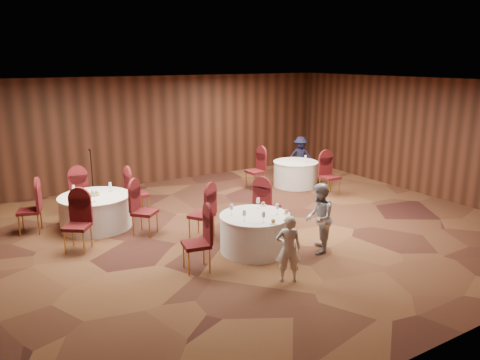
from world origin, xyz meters
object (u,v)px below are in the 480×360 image
mic_stand (93,189)px  man_c (300,156)px  table_main (255,233)px  table_left (96,211)px  table_right (295,174)px  woman_b (319,218)px  woman_a (288,249)px

mic_stand → man_c: bearing=-2.5°
table_main → table_left: (-2.31, 2.96, 0.00)m
table_main → table_right: same height
table_main → mic_stand: mic_stand is taller
table_left → woman_b: (3.35, -3.65, 0.32)m
table_main → woman_a: size_ratio=1.17×
table_main → mic_stand: bearing=112.3°
table_main → woman_a: woman_a is taller
table_right → woman_a: 6.25m
table_left → woman_b: size_ratio=1.14×
woman_a → table_main: bearing=-69.1°
table_main → woman_b: bearing=-33.4°
woman_a → man_c: bearing=-99.8°
woman_b → man_c: woman_b is taller
woman_a → table_right: bearing=-98.9°
table_right → table_main: bearing=-136.9°
table_right → man_c: bearing=45.6°
table_left → woman_a: bearing=-64.4°
mic_stand → woman_b: (2.96, -5.37, 0.27)m
table_main → woman_a: 1.42m
table_main → man_c: (4.62, 4.40, 0.26)m
table_left → woman_a: woman_a is taller
mic_stand → woman_a: size_ratio=1.25×
table_right → woman_a: bearing=-129.0°
mic_stand → man_c: (6.54, -0.28, 0.22)m
table_right → woman_b: 4.94m
table_left → table_right: 6.04m
woman_b → table_main: bearing=-83.1°
table_main → woman_b: woman_b is taller
table_right → table_left: bearing=-175.2°
mic_stand → man_c: size_ratio=1.15×
man_c → table_left: bearing=-123.6°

